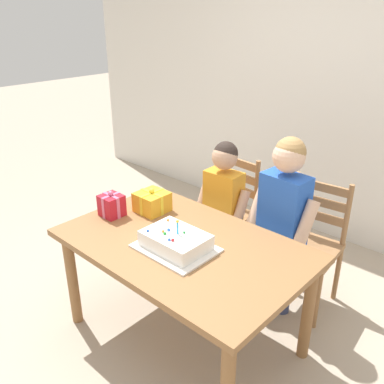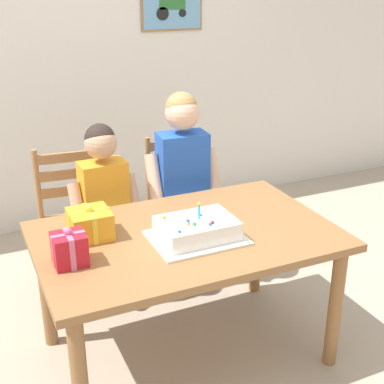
# 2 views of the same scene
# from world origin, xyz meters

# --- Properties ---
(ground_plane) EXTENTS (20.00, 20.00, 0.00)m
(ground_plane) POSITION_xyz_m (0.00, 0.00, 0.00)
(ground_plane) COLOR tan
(back_wall) EXTENTS (6.40, 0.11, 2.60)m
(back_wall) POSITION_xyz_m (0.00, 1.95, 1.30)
(back_wall) COLOR silver
(back_wall) RESTS_ON ground
(dining_table) EXTENTS (1.46, 0.93, 0.72)m
(dining_table) POSITION_xyz_m (0.00, 0.00, 0.63)
(dining_table) COLOR olive
(dining_table) RESTS_ON ground
(birthday_cake) EXTENTS (0.44, 0.34, 0.19)m
(birthday_cake) POSITION_xyz_m (0.02, -0.08, 0.77)
(birthday_cake) COLOR white
(birthday_cake) RESTS_ON dining_table
(gift_box_red_large) EXTENTS (0.15, 0.14, 0.18)m
(gift_box_red_large) POSITION_xyz_m (-0.59, -0.07, 0.79)
(gift_box_red_large) COLOR red
(gift_box_red_large) RESTS_ON dining_table
(gift_box_beside_cake) EXTENTS (0.20, 0.20, 0.17)m
(gift_box_beside_cake) POSITION_xyz_m (-0.44, 0.16, 0.79)
(gift_box_beside_cake) COLOR gold
(gift_box_beside_cake) RESTS_ON dining_table
(chair_left) EXTENTS (0.45, 0.45, 0.92)m
(chair_left) POSITION_xyz_m (-0.37, 0.88, 0.47)
(chair_left) COLOR #996B42
(chair_left) RESTS_ON ground
(chair_right) EXTENTS (0.46, 0.46, 0.92)m
(chair_right) POSITION_xyz_m (0.37, 0.88, 0.47)
(chair_right) COLOR #996B42
(chair_right) RESTS_ON ground
(child_older) EXTENTS (0.47, 0.28, 1.27)m
(child_older) POSITION_xyz_m (0.27, 0.66, 0.77)
(child_older) COLOR #38426B
(child_older) RESTS_ON ground
(child_younger) EXTENTS (0.41, 0.24, 1.14)m
(child_younger) POSITION_xyz_m (-0.23, 0.66, 0.69)
(child_younger) COLOR #38426B
(child_younger) RESTS_ON ground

